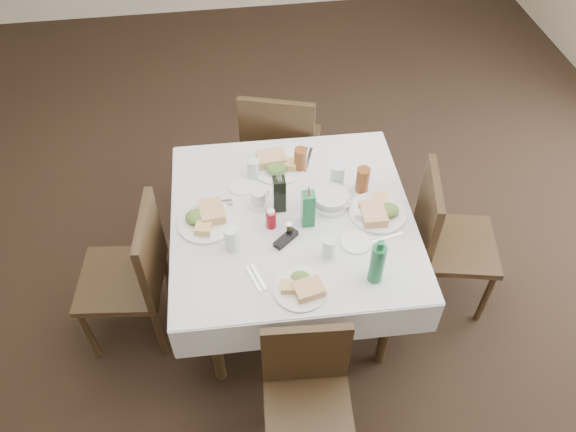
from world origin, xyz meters
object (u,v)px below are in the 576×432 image
object	(u,v)px
water_w	(231,239)
oil_cruet_green	(308,207)
bread_basket	(330,199)
chair_west	(135,270)
water_n	(253,169)
green_bottle	(377,263)
chair_east	(443,235)
chair_south	(307,390)
oil_cruet_dark	(279,193)
water_s	(329,248)
water_e	(337,176)
coffee_mug	(259,198)
chair_north	(280,144)
ketchup_bottle	(271,219)
dining_table	(292,227)

from	to	relation	value
water_w	oil_cruet_green	world-z (taller)	oil_cruet_green
bread_basket	chair_west	bearing A→B (deg)	-174.13
water_n	green_bottle	world-z (taller)	green_bottle
water_w	chair_east	bearing A→B (deg)	6.04
water_n	bread_basket	xyz separation A→B (m)	(0.37, -0.25, -0.03)
chair_south	oil_cruet_dark	distance (m)	0.95
chair_south	chair_west	world-z (taller)	chair_west
chair_south	water_n	world-z (taller)	water_n
water_w	oil_cruet_dark	xyz separation A→B (m)	(0.26, 0.23, 0.05)
water_s	water_e	bearing A→B (deg)	73.59
water_e	bread_basket	xyz separation A→B (m)	(-0.06, -0.13, -0.04)
chair_east	bread_basket	world-z (taller)	chair_east
water_e	coffee_mug	world-z (taller)	water_e
chair_north	ketchup_bottle	bearing A→B (deg)	-100.37
dining_table	chair_east	xyz separation A→B (m)	(0.83, -0.04, -0.15)
water_e	chair_south	bearing A→B (deg)	-107.94
dining_table	oil_cruet_green	distance (m)	0.22
chair_west	green_bottle	size ratio (longest dim) A/B	3.55
water_e	oil_cruet_dark	size ratio (longest dim) A/B	0.54
chair_south	green_bottle	distance (m)	0.65
chair_west	chair_south	bearing A→B (deg)	-43.94
water_s	oil_cruet_green	bearing A→B (deg)	105.54
water_e	oil_cruet_dark	distance (m)	0.35
water_s	chair_south	bearing A→B (deg)	-109.29
coffee_mug	green_bottle	world-z (taller)	green_bottle
bread_basket	chair_east	bearing A→B (deg)	-9.11
water_n	oil_cruet_dark	xyz separation A→B (m)	(0.11, -0.25, 0.05)
dining_table	chair_south	world-z (taller)	chair_south
bread_basket	ketchup_bottle	bearing A→B (deg)	-160.86
dining_table	oil_cruet_green	world-z (taller)	oil_cruet_green
chair_east	oil_cruet_dark	xyz separation A→B (m)	(-0.89, 0.10, 0.35)
water_s	water_w	size ratio (longest dim) A/B	0.87
water_e	chair_west	bearing A→B (deg)	-168.03
water_s	green_bottle	distance (m)	0.25
chair_north	ketchup_bottle	world-z (taller)	chair_north
water_w	water_n	bearing A→B (deg)	72.26
bread_basket	chair_north	bearing A→B (deg)	102.04
oil_cruet_dark	oil_cruet_green	world-z (taller)	same
coffee_mug	chair_east	bearing A→B (deg)	-8.66
bread_basket	oil_cruet_dark	bearing A→B (deg)	179.14
chair_east	ketchup_bottle	bearing A→B (deg)	-179.30
water_e	coffee_mug	distance (m)	0.43
water_w	green_bottle	distance (m)	0.69
green_bottle	water_s	bearing A→B (deg)	138.99
chair_east	green_bottle	xyz separation A→B (m)	(-0.51, -0.40, 0.35)
chair_west	green_bottle	distance (m)	1.26
water_n	bread_basket	size ratio (longest dim) A/B	0.57
water_s	water_e	distance (m)	0.48
chair_west	bread_basket	world-z (taller)	chair_west
water_e	oil_cruet_dark	bearing A→B (deg)	-159.42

